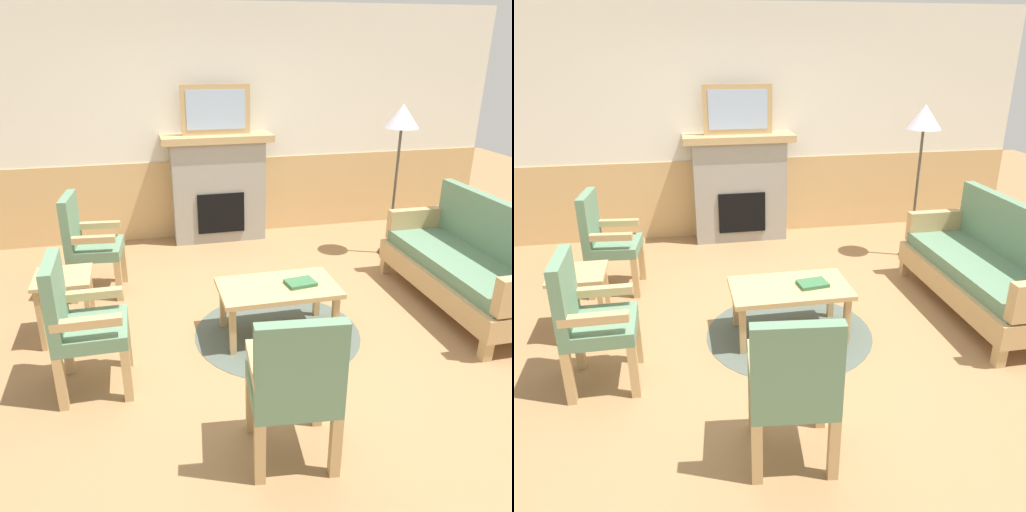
% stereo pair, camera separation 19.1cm
% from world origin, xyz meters
% --- Properties ---
extents(ground_plane, '(14.00, 14.00, 0.00)m').
position_xyz_m(ground_plane, '(0.00, 0.00, 0.00)').
color(ground_plane, '#997047').
extents(wall_back, '(7.20, 0.14, 2.70)m').
position_xyz_m(wall_back, '(0.00, 2.60, 1.31)').
color(wall_back, silver).
rests_on(wall_back, ground_plane).
extents(fireplace, '(1.30, 0.44, 1.28)m').
position_xyz_m(fireplace, '(0.00, 2.35, 0.65)').
color(fireplace, gray).
rests_on(fireplace, ground_plane).
extents(framed_picture, '(0.80, 0.04, 0.56)m').
position_xyz_m(framed_picture, '(0.00, 2.35, 1.56)').
color(framed_picture, tan).
rests_on(framed_picture, fireplace).
extents(couch, '(0.70, 1.80, 0.98)m').
position_xyz_m(couch, '(1.89, 0.05, 0.40)').
color(couch, tan).
rests_on(couch, ground_plane).
extents(coffee_table, '(0.96, 0.56, 0.44)m').
position_xyz_m(coffee_table, '(0.09, -0.04, 0.39)').
color(coffee_table, tan).
rests_on(coffee_table, ground_plane).
extents(round_rug, '(1.38, 1.38, 0.01)m').
position_xyz_m(round_rug, '(0.09, -0.04, 0.00)').
color(round_rug, '#4C564C').
rests_on(round_rug, ground_plane).
extents(book_on_table, '(0.25, 0.20, 0.03)m').
position_xyz_m(book_on_table, '(0.27, -0.06, 0.46)').
color(book_on_table, '#33663D').
rests_on(book_on_table, coffee_table).
extents(armchair_near_fireplace, '(0.48, 0.48, 0.98)m').
position_xyz_m(armchair_near_fireplace, '(-1.41, -0.44, 0.54)').
color(armchair_near_fireplace, tan).
rests_on(armchair_near_fireplace, ground_plane).
extents(armchair_by_window_left, '(0.52, 0.52, 0.98)m').
position_xyz_m(armchair_by_window_left, '(-1.46, 1.11, 0.54)').
color(armchair_by_window_left, tan).
rests_on(armchair_by_window_left, ground_plane).
extents(armchair_front_left, '(0.53, 0.53, 0.98)m').
position_xyz_m(armchair_front_left, '(-0.21, -1.44, 0.54)').
color(armchair_front_left, tan).
rests_on(armchair_front_left, ground_plane).
extents(side_table, '(0.44, 0.44, 0.55)m').
position_xyz_m(side_table, '(-1.59, 0.31, 0.43)').
color(side_table, tan).
rests_on(side_table, ground_plane).
extents(floor_lamp_by_couch, '(0.36, 0.36, 1.68)m').
position_xyz_m(floor_lamp_by_couch, '(1.83, 1.39, 1.45)').
color(floor_lamp_by_couch, '#332D28').
rests_on(floor_lamp_by_couch, ground_plane).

